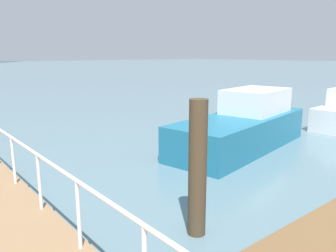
% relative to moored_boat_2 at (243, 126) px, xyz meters
% --- Properties ---
extents(ground_plane, '(300.00, 300.00, 0.00)m').
position_rel_moored_boat_2_xyz_m(ground_plane, '(-4.32, 2.84, -0.76)').
color(ground_plane, slate).
extents(dock_piling_0, '(0.32, 0.32, 2.47)m').
position_rel_moored_boat_2_xyz_m(dock_piling_0, '(-5.35, -3.24, 0.48)').
color(dock_piling_0, '#473826').
rests_on(dock_piling_0, ground_plane).
extents(moored_boat_2, '(6.43, 3.23, 1.98)m').
position_rel_moored_boat_2_xyz_m(moored_boat_2, '(0.00, 0.00, 0.00)').
color(moored_boat_2, '#1E6B8C').
rests_on(moored_boat_2, ground_plane).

